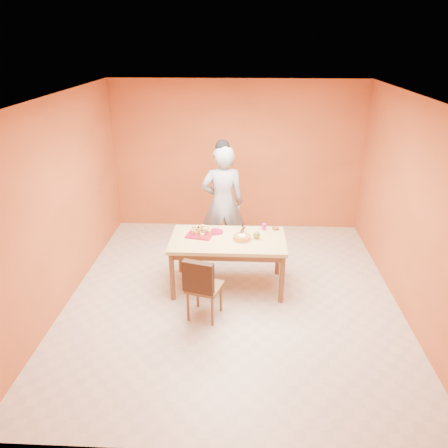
{
  "coord_description": "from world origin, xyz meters",
  "views": [
    {
      "loc": [
        0.14,
        -5.21,
        3.36
      ],
      "look_at": [
        -0.13,
        0.3,
        0.97
      ],
      "focal_mm": 35.0,
      "sensor_mm": 36.0,
      "label": 1
    }
  ],
  "objects_px": {
    "red_dinner_plate": "(216,232)",
    "egg_ornament": "(257,235)",
    "magenta_glass": "(264,227)",
    "sponge_cake": "(242,237)",
    "person": "(223,203)",
    "checker_tin": "(275,228)",
    "dining_chair": "(204,286)",
    "dining_table": "(228,245)",
    "pastry_platter": "(201,234)"
  },
  "relations": [
    {
      "from": "dining_chair",
      "to": "checker_tin",
      "type": "distance_m",
      "value": 1.5
    },
    {
      "from": "pastry_platter",
      "to": "egg_ornament",
      "type": "xyz_separation_m",
      "value": [
        0.79,
        -0.1,
        0.05
      ]
    },
    {
      "from": "checker_tin",
      "to": "dining_chair",
      "type": "bearing_deg",
      "value": -130.07
    },
    {
      "from": "magenta_glass",
      "to": "person",
      "type": "bearing_deg",
      "value": 135.78
    },
    {
      "from": "dining_table",
      "to": "dining_chair",
      "type": "bearing_deg",
      "value": -108.97
    },
    {
      "from": "person",
      "to": "checker_tin",
      "type": "height_order",
      "value": "person"
    },
    {
      "from": "red_dinner_plate",
      "to": "sponge_cake",
      "type": "bearing_deg",
      "value": -32.53
    },
    {
      "from": "person",
      "to": "pastry_platter",
      "type": "relative_size",
      "value": 5.27
    },
    {
      "from": "person",
      "to": "egg_ornament",
      "type": "relative_size",
      "value": 14.92
    },
    {
      "from": "dining_chair",
      "to": "pastry_platter",
      "type": "bearing_deg",
      "value": 113.98
    },
    {
      "from": "person",
      "to": "red_dinner_plate",
      "type": "height_order",
      "value": "person"
    },
    {
      "from": "dining_table",
      "to": "red_dinner_plate",
      "type": "height_order",
      "value": "red_dinner_plate"
    },
    {
      "from": "dining_table",
      "to": "egg_ornament",
      "type": "relative_size",
      "value": 12.84
    },
    {
      "from": "magenta_glass",
      "to": "sponge_cake",
      "type": "bearing_deg",
      "value": -131.39
    },
    {
      "from": "dining_chair",
      "to": "magenta_glass",
      "type": "height_order",
      "value": "dining_chair"
    },
    {
      "from": "egg_ornament",
      "to": "dining_chair",
      "type": "bearing_deg",
      "value": -139.89
    },
    {
      "from": "pastry_platter",
      "to": "egg_ornament",
      "type": "bearing_deg",
      "value": -7.04
    },
    {
      "from": "egg_ornament",
      "to": "checker_tin",
      "type": "xyz_separation_m",
      "value": [
        0.28,
        0.33,
        -0.05
      ]
    },
    {
      "from": "dining_chair",
      "to": "red_dinner_plate",
      "type": "xyz_separation_m",
      "value": [
        0.08,
        0.98,
        0.31
      ]
    },
    {
      "from": "dining_chair",
      "to": "magenta_glass",
      "type": "relative_size",
      "value": 9.41
    },
    {
      "from": "sponge_cake",
      "to": "red_dinner_plate",
      "type": "bearing_deg",
      "value": 147.47
    },
    {
      "from": "red_dinner_plate",
      "to": "egg_ornament",
      "type": "height_order",
      "value": "egg_ornament"
    },
    {
      "from": "pastry_platter",
      "to": "magenta_glass",
      "type": "relative_size",
      "value": 3.75
    },
    {
      "from": "egg_ornament",
      "to": "dining_table",
      "type": "bearing_deg",
      "value": 172.53
    },
    {
      "from": "red_dinner_plate",
      "to": "person",
      "type": "bearing_deg",
      "value": 85.1
    },
    {
      "from": "person",
      "to": "egg_ornament",
      "type": "xyz_separation_m",
      "value": [
        0.52,
        -0.93,
        -0.11
      ]
    },
    {
      "from": "pastry_platter",
      "to": "magenta_glass",
      "type": "distance_m",
      "value": 0.93
    },
    {
      "from": "person",
      "to": "dining_chair",
      "type": "bearing_deg",
      "value": 76.27
    },
    {
      "from": "dining_chair",
      "to": "pastry_platter",
      "type": "xyz_separation_m",
      "value": [
        -0.13,
        0.89,
        0.31
      ]
    },
    {
      "from": "pastry_platter",
      "to": "sponge_cake",
      "type": "height_order",
      "value": "sponge_cake"
    },
    {
      "from": "checker_tin",
      "to": "magenta_glass",
      "type": "bearing_deg",
      "value": -172.34
    },
    {
      "from": "dining_chair",
      "to": "checker_tin",
      "type": "xyz_separation_m",
      "value": [
        0.95,
        1.13,
        0.32
      ]
    },
    {
      "from": "dining_chair",
      "to": "sponge_cake",
      "type": "bearing_deg",
      "value": 74.05
    },
    {
      "from": "pastry_platter",
      "to": "magenta_glass",
      "type": "bearing_deg",
      "value": 13.2
    },
    {
      "from": "person",
      "to": "pastry_platter",
      "type": "xyz_separation_m",
      "value": [
        -0.27,
        -0.83,
        -0.16
      ]
    },
    {
      "from": "magenta_glass",
      "to": "pastry_platter",
      "type": "bearing_deg",
      "value": -166.8
    },
    {
      "from": "checker_tin",
      "to": "dining_table",
      "type": "bearing_deg",
      "value": -152.76
    },
    {
      "from": "magenta_glass",
      "to": "dining_chair",
      "type": "bearing_deg",
      "value": -125.21
    },
    {
      "from": "dining_chair",
      "to": "dining_table",
      "type": "bearing_deg",
      "value": 86.88
    },
    {
      "from": "red_dinner_plate",
      "to": "magenta_glass",
      "type": "height_order",
      "value": "magenta_glass"
    },
    {
      "from": "dining_table",
      "to": "pastry_platter",
      "type": "height_order",
      "value": "pastry_platter"
    },
    {
      "from": "person",
      "to": "red_dinner_plate",
      "type": "bearing_deg",
      "value": 76.12
    },
    {
      "from": "magenta_glass",
      "to": "checker_tin",
      "type": "distance_m",
      "value": 0.17
    },
    {
      "from": "person",
      "to": "checker_tin",
      "type": "distance_m",
      "value": 1.01
    },
    {
      "from": "dining_chair",
      "to": "red_dinner_plate",
      "type": "relative_size",
      "value": 3.93
    },
    {
      "from": "dining_chair",
      "to": "pastry_platter",
      "type": "relative_size",
      "value": 2.51
    },
    {
      "from": "dining_table",
      "to": "person",
      "type": "distance_m",
      "value": 0.99
    },
    {
      "from": "sponge_cake",
      "to": "checker_tin",
      "type": "relative_size",
      "value": 2.41
    },
    {
      "from": "red_dinner_plate",
      "to": "magenta_glass",
      "type": "xyz_separation_m",
      "value": [
        0.7,
        0.12,
        0.04
      ]
    },
    {
      "from": "magenta_glass",
      "to": "checker_tin",
      "type": "xyz_separation_m",
      "value": [
        0.17,
        0.02,
        -0.03
      ]
    }
  ]
}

